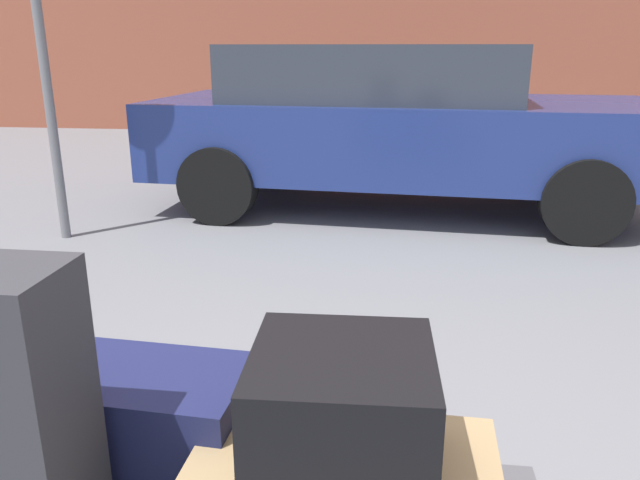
% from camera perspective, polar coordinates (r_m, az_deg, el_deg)
% --- Properties ---
extents(duffel_bag_navy_center, '(0.60, 0.33, 0.34)m').
position_cam_1_polar(duffel_bag_navy_center, '(1.64, -17.12, -16.65)').
color(duffel_bag_navy_center, '#191E47').
rests_on(duffel_bag_navy_center, luggage_cart).
extents(duffel_bag_black_topmost_pile, '(0.35, 0.35, 0.26)m').
position_cam_1_polar(duffel_bag_black_topmost_pile, '(1.21, 2.03, -15.91)').
color(duffel_bag_black_topmost_pile, black).
rests_on(duffel_bag_black_topmost_pile, suitcase_tan_rear_left).
extents(parked_car, '(4.42, 2.17, 1.42)m').
position_cam_1_polar(parked_car, '(5.59, 6.90, 10.76)').
color(parked_car, navy).
rests_on(parked_car, ground_plane).
extents(bollard_kerb_near, '(0.25, 0.25, 0.68)m').
position_cam_1_polar(bollard_kerb_near, '(8.25, 22.05, 8.86)').
color(bollard_kerb_near, '#72665B').
rests_on(bollard_kerb_near, ground_plane).
extents(no_parking_sign, '(0.50, 0.07, 2.59)m').
position_cam_1_polar(no_parking_sign, '(4.94, -24.66, 18.17)').
color(no_parking_sign, slate).
rests_on(no_parking_sign, ground_plane).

